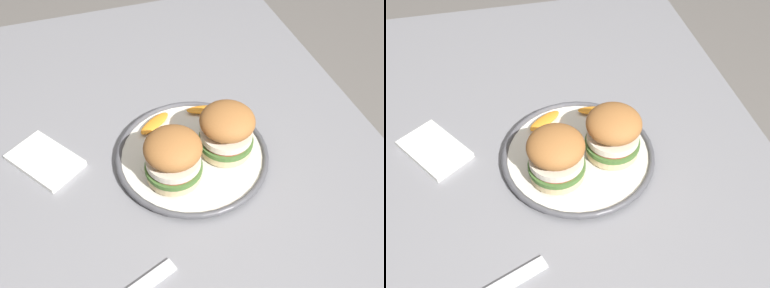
% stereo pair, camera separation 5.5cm
% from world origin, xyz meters
% --- Properties ---
extents(dining_table, '(1.36, 0.83, 0.76)m').
position_xyz_m(dining_table, '(0.00, 0.00, 0.65)').
color(dining_table, gray).
rests_on(dining_table, ground).
extents(dinner_plate, '(0.30, 0.30, 0.02)m').
position_xyz_m(dinner_plate, '(0.07, -0.02, 0.77)').
color(dinner_plate, silver).
rests_on(dinner_plate, dining_table).
extents(sandwich_half_left, '(0.13, 0.13, 0.10)m').
position_xyz_m(sandwich_half_left, '(0.06, -0.09, 0.83)').
color(sandwich_half_left, beige).
rests_on(sandwich_half_left, dinner_plate).
extents(sandwich_half_right, '(0.11, 0.11, 0.10)m').
position_xyz_m(sandwich_half_right, '(0.03, 0.03, 0.83)').
color(sandwich_half_right, beige).
rests_on(sandwich_half_right, dinner_plate).
extents(orange_peel_curled, '(0.05, 0.05, 0.01)m').
position_xyz_m(orange_peel_curled, '(0.12, 0.03, 0.78)').
color(orange_peel_curled, orange).
rests_on(orange_peel_curled, dinner_plate).
extents(orange_peel_strip_long, '(0.07, 0.08, 0.01)m').
position_xyz_m(orange_peel_strip_long, '(0.17, 0.03, 0.78)').
color(orange_peel_strip_long, orange).
rests_on(orange_peel_strip_long, dinner_plate).
extents(orange_peel_strip_short, '(0.04, 0.08, 0.01)m').
position_xyz_m(orange_peel_strip_short, '(0.17, -0.08, 0.78)').
color(orange_peel_strip_short, orange).
rests_on(orange_peel_strip_short, dinner_plate).
extents(folded_napkin, '(0.17, 0.15, 0.01)m').
position_xyz_m(folded_napkin, '(0.15, 0.25, 0.76)').
color(folded_napkin, white).
rests_on(folded_napkin, dining_table).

